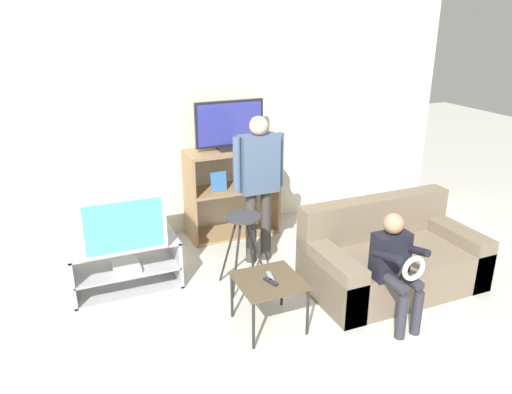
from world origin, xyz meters
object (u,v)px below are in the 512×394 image
object	(u,v)px
person_standing_adult	(259,177)
remote_control_black	(271,281)
television_main	(119,215)
person_seated_child	(396,262)
media_shelf	(232,192)
tv_stand	(125,265)
snack_table	(269,285)
television_flat	(230,126)
remote_control_white	(270,277)
folding_stool	(243,231)
couch	(390,259)

from	to	relation	value
person_standing_adult	remote_control_black	bearing A→B (deg)	-108.81
television_main	person_seated_child	size ratio (longest dim) A/B	0.78
media_shelf	tv_stand	bearing A→B (deg)	-151.49
snack_table	remote_control_black	distance (m)	0.07
television_main	person_seated_child	distance (m)	2.44
television_main	television_flat	bearing A→B (deg)	28.25
media_shelf	remote_control_white	bearing A→B (deg)	-100.94
television_flat	remote_control_black	xyz separation A→B (m)	(-0.36, -1.88, -0.83)
remote_control_white	folding_stool	bearing A→B (deg)	98.89
television_flat	person_seated_child	bearing A→B (deg)	-74.45
television_flat	folding_stool	distance (m)	1.39
person_seated_child	remote_control_white	bearing A→B (deg)	158.41
person_seated_child	folding_stool	bearing A→B (deg)	131.88
couch	person_seated_child	bearing A→B (deg)	-125.59
tv_stand	couch	world-z (taller)	couch
media_shelf	television_flat	world-z (taller)	television_flat
remote_control_white	person_seated_child	bearing A→B (deg)	-10.28
television_main	snack_table	size ratio (longest dim) A/B	1.43
television_flat	remote_control_white	bearing A→B (deg)	-100.56
folding_stool	remote_control_black	world-z (taller)	folding_stool
remote_control_white	person_standing_adult	size ratio (longest dim) A/B	0.09
couch	person_standing_adult	xyz separation A→B (m)	(-0.94, 0.94, 0.65)
tv_stand	person_standing_adult	xyz separation A→B (m)	(1.36, 0.01, 0.69)
tv_stand	snack_table	xyz separation A→B (m)	(0.98, -1.10, 0.15)
television_main	remote_control_white	bearing A→B (deg)	-47.13
media_shelf	person_seated_child	bearing A→B (deg)	-74.69
remote_control_white	snack_table	bearing A→B (deg)	-117.40
television_main	couch	xyz separation A→B (m)	(2.31, -0.95, -0.47)
folding_stool	person_seated_child	distance (m)	1.37
television_main	television_flat	size ratio (longest dim) A/B	0.95
media_shelf	remote_control_black	bearing A→B (deg)	-101.31
tv_stand	folding_stool	world-z (taller)	folding_stool
folding_stool	snack_table	world-z (taller)	folding_stool
person_standing_adult	snack_table	bearing A→B (deg)	-109.33
snack_table	person_standing_adult	world-z (taller)	person_standing_adult
television_flat	folding_stool	xyz separation A→B (m)	(-0.31, -1.16, -0.71)
television_flat	person_standing_adult	world-z (taller)	television_flat
remote_control_black	person_seated_child	bearing A→B (deg)	-34.50
person_standing_adult	person_seated_child	distance (m)	1.60
tv_stand	remote_control_white	xyz separation A→B (m)	(1.00, -1.07, 0.21)
folding_stool	snack_table	bearing A→B (deg)	-94.25
person_standing_adult	remote_control_white	bearing A→B (deg)	-108.71
media_shelf	couch	xyz separation A→B (m)	(0.96, -1.67, -0.26)
folding_stool	television_main	bearing A→B (deg)	157.13
couch	person_seated_child	xyz separation A→B (m)	(-0.36, -0.51, 0.29)
couch	person_standing_adult	world-z (taller)	person_standing_adult
television_main	couch	distance (m)	2.54
snack_table	person_seated_child	size ratio (longest dim) A/B	0.54
remote_control_white	couch	world-z (taller)	couch
remote_control_black	person_standing_adult	xyz separation A→B (m)	(0.39, 1.15, 0.48)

